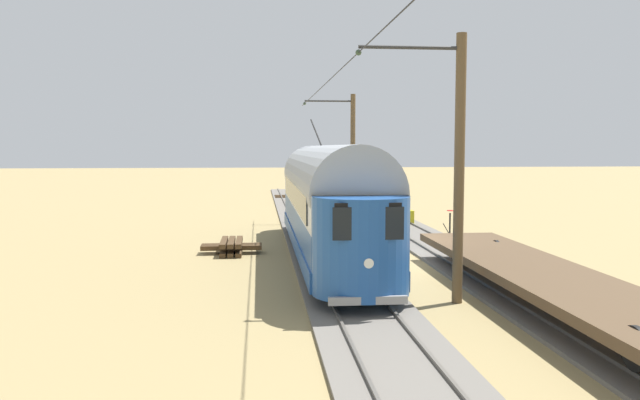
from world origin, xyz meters
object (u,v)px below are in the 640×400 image
at_px(vintage_streetcar, 327,199).
at_px(catenary_pole_mid_near, 456,164).
at_px(catenary_pole_foreground, 351,155).
at_px(track_end_bumper, 397,218).
at_px(switch_stand, 450,221).
at_px(spare_tie_stack, 232,247).
at_px(flatcar_adjacent, 547,277).

bearing_deg(vintage_streetcar, catenary_pole_mid_near, 110.00).
distance_m(catenary_pole_foreground, track_end_bumper, 4.56).
relative_size(vintage_streetcar, switch_stand, 14.69).
xyz_separation_m(catenary_pole_mid_near, spare_tie_stack, (6.38, -8.65, -3.52)).
relative_size(catenary_pole_foreground, switch_stand, 5.86).
relative_size(catenary_pole_foreground, track_end_bumper, 4.02).
xyz_separation_m(catenary_pole_mid_near, switch_stand, (-3.79, -12.63, -3.08)).
height_order(flatcar_adjacent, track_end_bumper, flatcar_adjacent).
relative_size(catenary_pole_foreground, spare_tie_stack, 3.01).
height_order(catenary_pole_mid_near, switch_stand, catenary_pole_mid_near).
height_order(vintage_streetcar, catenary_pole_mid_near, catenary_pole_mid_near).
bearing_deg(catenary_pole_mid_near, vintage_streetcar, -70.00).
distance_m(catenary_pole_mid_near, spare_tie_stack, 11.31).
bearing_deg(track_end_bumper, switch_stand, 110.44).
relative_size(flatcar_adjacent, switch_stand, 11.98).
bearing_deg(track_end_bumper, catenary_pole_foreground, -44.43).
distance_m(flatcar_adjacent, catenary_pole_mid_near, 3.76).
xyz_separation_m(catenary_pole_foreground, switch_stand, (-3.79, 6.45, -3.08)).
bearing_deg(catenary_pole_foreground, flatcar_adjacent, 96.24).
bearing_deg(spare_tie_stack, vintage_streetcar, 160.42).
xyz_separation_m(flatcar_adjacent, track_end_bumper, (0.00, -17.84, -0.46)).
bearing_deg(flatcar_adjacent, switch_stand, -96.78).
bearing_deg(catenary_pole_foreground, catenary_pole_mid_near, 90.00).
height_order(vintage_streetcar, spare_tie_stack, vintage_streetcar).
relative_size(switch_stand, spare_tie_stack, 0.51).
bearing_deg(catenary_pole_foreground, vintage_streetcar, 77.21).
relative_size(flatcar_adjacent, track_end_bumper, 8.22).
xyz_separation_m(vintage_streetcar, switch_stand, (-6.46, -5.30, -1.56)).
bearing_deg(switch_stand, catenary_pole_mid_near, 73.28).
distance_m(flatcar_adjacent, catenary_pole_foreground, 20.31).
height_order(flatcar_adjacent, catenary_pole_foreground, catenary_pole_foreground).
distance_m(catenary_pole_foreground, catenary_pole_mid_near, 19.08).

